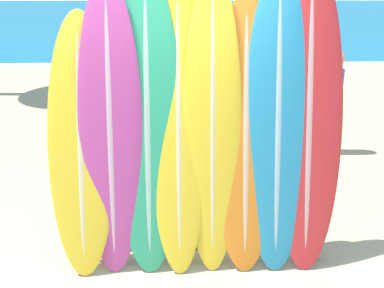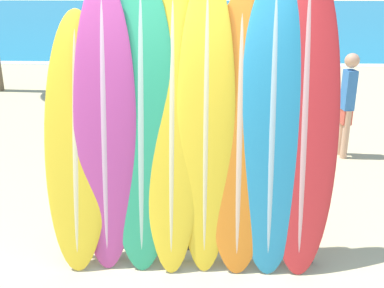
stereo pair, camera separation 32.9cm
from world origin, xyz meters
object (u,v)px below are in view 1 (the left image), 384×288
object	(u,v)px
surfboard_rack	(195,216)
surfboard_slot_7	(308,120)
surfboard_slot_4	(213,126)
surfboard_slot_2	(147,127)
person_far_left	(163,74)
person_mid_beach	(334,99)
surfboard_slot_0	(81,146)
surfboard_slot_5	(246,136)
surfboard_slot_3	(179,129)
surfboard_slot_1	(111,131)
surfboard_slot_6	(277,125)
person_near_water	(99,40)

from	to	relation	value
surfboard_rack	surfboard_slot_7	bearing A→B (deg)	4.74
surfboard_slot_4	surfboard_slot_2	bearing A→B (deg)	178.64
surfboard_rack	person_far_left	xyz separation A→B (m)	(-0.41, 4.28, 0.46)
surfboard_slot_2	person_mid_beach	size ratio (longest dim) A/B	1.68
surfboard_slot_0	surfboard_slot_5	bearing A→B (deg)	0.58
surfboard_slot_0	person_mid_beach	distance (m)	4.12
surfboard_slot_0	surfboard_slot_7	xyz separation A→B (m)	(1.93, 0.04, 0.20)
surfboard_slot_2	surfboard_slot_3	size ratio (longest dim) A/B	1.02
surfboard_slot_1	surfboard_slot_6	size ratio (longest dim) A/B	0.98
person_mid_beach	surfboard_slot_0	bearing A→B (deg)	-55.38
person_mid_beach	surfboard_rack	bearing A→B (deg)	-44.34
person_far_left	surfboard_slot_4	bearing A→B (deg)	-77.60
surfboard_rack	surfboard_slot_0	distance (m)	1.17
surfboard_slot_6	surfboard_slot_7	size ratio (longest dim) A/B	0.97
surfboard_slot_1	person_far_left	world-z (taller)	surfboard_slot_1
surfboard_slot_3	person_near_water	size ratio (longest dim) A/B	1.48
surfboard_slot_2	person_near_water	world-z (taller)	surfboard_slot_2
surfboard_slot_6	person_far_left	world-z (taller)	surfboard_slot_6
surfboard_slot_1	surfboard_slot_7	xyz separation A→B (m)	(1.68, 0.04, 0.06)
surfboard_slot_0	surfboard_slot_3	xyz separation A→B (m)	(0.83, 0.03, 0.13)
surfboard_slot_5	person_far_left	size ratio (longest dim) A/B	1.41
surfboard_slot_1	surfboard_slot_4	size ratio (longest dim) A/B	0.98
surfboard_slot_5	surfboard_slot_7	xyz separation A→B (m)	(0.54, 0.03, 0.13)
surfboard_slot_7	surfboard_slot_5	bearing A→B (deg)	-177.26
surfboard_slot_2	surfboard_slot_6	bearing A→B (deg)	-0.23
surfboard_slot_1	surfboard_slot_6	distance (m)	1.41
surfboard_slot_1	person_near_water	distance (m)	9.56
person_far_left	surfboard_slot_7	bearing A→B (deg)	-66.97
surfboard_rack	surfboard_slot_1	xyz separation A→B (m)	(-0.71, 0.04, 0.79)
surfboard_rack	person_near_water	world-z (taller)	person_near_water
surfboard_slot_4	surfboard_slot_6	bearing A→B (deg)	0.88
surfboard_slot_0	person_far_left	size ratio (longest dim) A/B	1.32
person_near_water	person_mid_beach	world-z (taller)	person_near_water
surfboard_slot_0	surfboard_slot_6	world-z (taller)	surfboard_slot_6
surfboard_slot_4	surfboard_slot_7	distance (m)	0.82
surfboard_slot_3	person_far_left	size ratio (longest dim) A/B	1.48
surfboard_slot_0	person_mid_beach	world-z (taller)	surfboard_slot_0
person_near_water	surfboard_slot_2	bearing A→B (deg)	-124.05
surfboard_slot_6	person_mid_beach	bearing A→B (deg)	62.18
surfboard_slot_7	person_mid_beach	size ratio (longest dim) A/B	1.73
surfboard_slot_6	person_mid_beach	world-z (taller)	surfboard_slot_6
surfboard_slot_3	surfboard_slot_4	bearing A→B (deg)	-2.97
surfboard_slot_0	surfboard_slot_2	xyz separation A→B (m)	(0.56, 0.03, 0.16)
surfboard_rack	surfboard_slot_6	bearing A→B (deg)	5.23
surfboard_slot_0	surfboard_slot_2	size ratio (longest dim) A/B	0.88
surfboard_slot_5	person_near_water	xyz separation A→B (m)	(-2.82, 9.39, -0.26)
surfboard_slot_4	surfboard_slot_7	world-z (taller)	surfboard_slot_7
surfboard_slot_3	surfboard_slot_0	bearing A→B (deg)	-177.89
person_mid_beach	surfboard_slot_3	bearing A→B (deg)	-46.81
surfboard_slot_3	surfboard_slot_5	distance (m)	0.57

